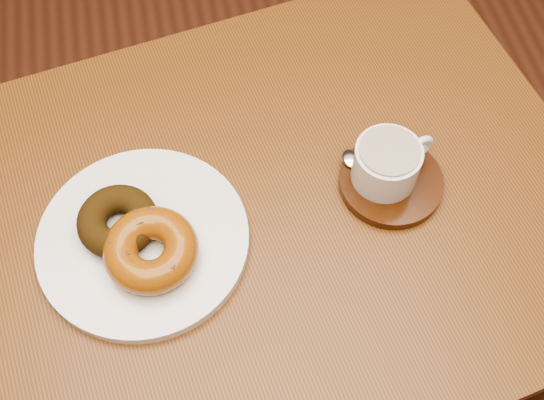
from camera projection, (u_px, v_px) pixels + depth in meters
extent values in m
plane|color=brown|center=(291.00, 333.00, 1.63)|extent=(6.00, 6.00, 0.00)
cube|color=brown|center=(257.00, 217.00, 0.88)|extent=(0.97, 0.80, 0.03)
cylinder|color=#422713|center=(532.00, 391.00, 1.17)|extent=(0.05, 0.05, 0.78)
cylinder|color=#422713|center=(15.00, 264.00, 1.29)|extent=(0.05, 0.05, 0.78)
cylinder|color=#422713|center=(386.00, 140.00, 1.44)|extent=(0.05, 0.05, 0.78)
cylinder|color=white|center=(143.00, 240.00, 0.83)|extent=(0.28, 0.28, 0.02)
torus|color=#37230B|center=(118.00, 221.00, 0.82)|extent=(0.11, 0.11, 0.04)
torus|color=#985110|center=(151.00, 250.00, 0.80)|extent=(0.11, 0.11, 0.04)
cube|color=#4D2919|center=(179.00, 238.00, 0.78)|extent=(0.01, 0.00, 0.00)
cube|color=#4D2919|center=(175.00, 227.00, 0.79)|extent=(0.01, 0.01, 0.00)
cube|color=#4D2919|center=(166.00, 220.00, 0.80)|extent=(0.01, 0.01, 0.00)
cube|color=#4D2919|center=(155.00, 216.00, 0.80)|extent=(0.01, 0.01, 0.00)
cube|color=#4D2919|center=(142.00, 217.00, 0.80)|extent=(0.01, 0.01, 0.00)
cube|color=#4D2919|center=(131.00, 222.00, 0.79)|extent=(0.01, 0.01, 0.00)
cube|color=#4D2919|center=(122.00, 231.00, 0.79)|extent=(0.01, 0.01, 0.00)
cube|color=#4D2919|center=(118.00, 243.00, 0.78)|extent=(0.01, 0.01, 0.00)
cube|color=#4D2919|center=(119.00, 254.00, 0.77)|extent=(0.01, 0.01, 0.00)
cube|color=#4D2919|center=(125.00, 264.00, 0.77)|extent=(0.01, 0.01, 0.00)
cube|color=#4D2919|center=(136.00, 270.00, 0.76)|extent=(0.01, 0.01, 0.00)
cube|color=#4D2919|center=(148.00, 271.00, 0.76)|extent=(0.01, 0.01, 0.00)
cube|color=#4D2919|center=(161.00, 268.00, 0.77)|extent=(0.01, 0.01, 0.00)
cube|color=#4D2919|center=(172.00, 260.00, 0.77)|extent=(0.01, 0.01, 0.00)
cube|color=#4D2919|center=(178.00, 249.00, 0.78)|extent=(0.01, 0.01, 0.00)
cylinder|color=#351607|center=(391.00, 182.00, 0.88)|extent=(0.16, 0.16, 0.01)
cylinder|color=white|center=(386.00, 164.00, 0.85)|extent=(0.08, 0.08, 0.06)
cylinder|color=brown|center=(390.00, 151.00, 0.82)|extent=(0.07, 0.07, 0.00)
torus|color=white|center=(420.00, 147.00, 0.86)|extent=(0.04, 0.02, 0.04)
ellipsoid|color=silver|center=(350.00, 158.00, 0.88)|extent=(0.02, 0.03, 0.01)
cube|color=silver|center=(372.00, 180.00, 0.87)|extent=(0.04, 0.07, 0.00)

